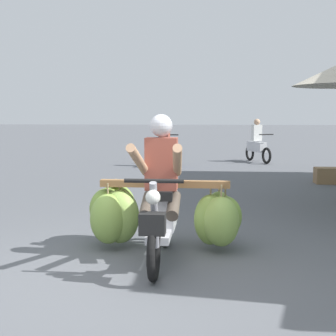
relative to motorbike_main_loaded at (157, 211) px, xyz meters
The scene contains 5 objects.
ground_plane 1.37m from the motorbike_main_loaded, 107.33° to the right, with size 120.00×120.00×0.00m, color #56595E.
motorbike_main_loaded is the anchor object (origin of this frame).
motorbike_distant_ahead_left 8.79m from the motorbike_main_loaded, 94.37° to the left, with size 0.60×1.60×1.40m.
motorbike_distant_ahead_right 10.51m from the motorbike_main_loaded, 77.90° to the left, with size 0.78×1.52×1.40m.
produce_crate 6.50m from the motorbike_main_loaded, 59.43° to the left, with size 0.56×0.40×0.36m, color olive.
Camera 1 is at (0.93, -4.15, 1.59)m, focal length 51.11 mm.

